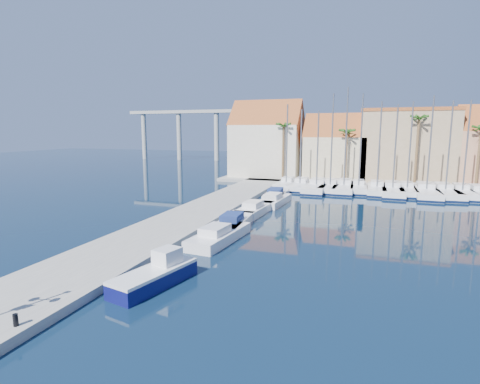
# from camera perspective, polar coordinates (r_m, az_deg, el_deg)

# --- Properties ---
(ground) EXTENTS (260.00, 260.00, 0.00)m
(ground) POSITION_cam_1_polar(r_m,az_deg,el_deg) (21.71, -1.60, -13.92)
(ground) COLOR black
(ground) RESTS_ON ground
(quay_west) EXTENTS (6.00, 77.00, 0.50)m
(quay_west) POSITION_cam_1_polar(r_m,az_deg,el_deg) (36.87, -7.54, -3.79)
(quay_west) COLOR gray
(quay_west) RESTS_ON ground
(shore_north) EXTENTS (54.00, 16.00, 0.50)m
(shore_north) POSITION_cam_1_polar(r_m,az_deg,el_deg) (67.30, 21.05, 1.61)
(shore_north) COLOR gray
(shore_north) RESTS_ON ground
(bollard) EXTENTS (0.21, 0.21, 0.53)m
(bollard) POSITION_cam_1_polar(r_m,az_deg,el_deg) (18.96, -31.01, -16.38)
(bollard) COLOR black
(bollard) RESTS_ON quay_west
(fishing_boat) EXTENTS (2.99, 5.64, 1.88)m
(fishing_boat) POSITION_cam_1_polar(r_m,az_deg,el_deg) (21.91, -12.63, -12.16)
(fishing_boat) COLOR #0E1053
(fishing_boat) RESTS_ON ground
(motorboat_west_0) EXTENTS (2.99, 7.40, 1.40)m
(motorboat_west_0) POSITION_cam_1_polar(r_m,az_deg,el_deg) (29.40, -3.26, -6.59)
(motorboat_west_0) COLOR white
(motorboat_west_0) RESTS_ON ground
(motorboat_west_1) EXTENTS (2.60, 7.07, 1.40)m
(motorboat_west_1) POSITION_cam_1_polar(r_m,az_deg,el_deg) (33.49, -0.95, -4.59)
(motorboat_west_1) COLOR white
(motorboat_west_1) RESTS_ON ground
(motorboat_west_2) EXTENTS (2.70, 6.99, 1.40)m
(motorboat_west_2) POSITION_cam_1_polar(r_m,az_deg,el_deg) (39.16, 2.30, -2.55)
(motorboat_west_2) COLOR white
(motorboat_west_2) RESTS_ON ground
(motorboat_west_3) EXTENTS (2.74, 7.14, 1.40)m
(motorboat_west_3) POSITION_cam_1_polar(r_m,az_deg,el_deg) (44.08, 5.24, -1.24)
(motorboat_west_3) COLOR white
(motorboat_west_3) RESTS_ON ground
(motorboat_west_4) EXTENTS (2.70, 7.40, 1.40)m
(motorboat_west_4) POSITION_cam_1_polar(r_m,az_deg,el_deg) (48.06, 5.54, -0.36)
(motorboat_west_4) COLOR white
(motorboat_west_4) RESTS_ON ground
(sailboat_0) EXTENTS (2.64, 8.61, 12.35)m
(sailboat_0) POSITION_cam_1_polar(r_m,az_deg,el_deg) (57.00, 7.16, 1.23)
(sailboat_0) COLOR white
(sailboat_0) RESTS_ON ground
(sailboat_1) EXTENTS (2.75, 9.07, 11.55)m
(sailboat_1) POSITION_cam_1_polar(r_m,az_deg,el_deg) (56.21, 9.22, 1.05)
(sailboat_1) COLOR white
(sailboat_1) RESTS_ON ground
(sailboat_2) EXTENTS (3.08, 11.10, 11.28)m
(sailboat_2) POSITION_cam_1_polar(r_m,az_deg,el_deg) (55.32, 11.66, 0.81)
(sailboat_2) COLOR white
(sailboat_2) RESTS_ON ground
(sailboat_3) EXTENTS (2.97, 9.31, 13.62)m
(sailboat_3) POSITION_cam_1_polar(r_m,az_deg,el_deg) (55.41, 13.65, 0.82)
(sailboat_3) COLOR white
(sailboat_3) RESTS_ON ground
(sailboat_4) EXTENTS (2.82, 10.44, 14.46)m
(sailboat_4) POSITION_cam_1_polar(r_m,az_deg,el_deg) (55.75, 15.57, 0.77)
(sailboat_4) COLOR white
(sailboat_4) RESTS_ON ground
(sailboat_5) EXTENTS (2.40, 8.34, 13.56)m
(sailboat_5) POSITION_cam_1_polar(r_m,az_deg,el_deg) (55.60, 17.61, 0.69)
(sailboat_5) COLOR white
(sailboat_5) RESTS_ON ground
(sailboat_6) EXTENTS (2.58, 9.23, 12.42)m
(sailboat_6) POSITION_cam_1_polar(r_m,az_deg,el_deg) (55.30, 20.12, 0.47)
(sailboat_6) COLOR white
(sailboat_6) RESTS_ON ground
(sailboat_7) EXTENTS (3.03, 10.79, 11.97)m
(sailboat_7) POSITION_cam_1_polar(r_m,az_deg,el_deg) (55.19, 22.20, 0.30)
(sailboat_7) COLOR white
(sailboat_7) RESTS_ON ground
(sailboat_8) EXTENTS (2.38, 8.67, 12.33)m
(sailboat_8) POSITION_cam_1_polar(r_m,az_deg,el_deg) (55.70, 24.06, 0.30)
(sailboat_8) COLOR white
(sailboat_8) RESTS_ON ground
(sailboat_9) EXTENTS (3.39, 11.50, 12.98)m
(sailboat_9) POSITION_cam_1_polar(r_m,az_deg,el_deg) (55.70, 26.46, 0.09)
(sailboat_9) COLOR white
(sailboat_9) RESTS_ON ground
(sailboat_10) EXTENTS (3.48, 10.87, 12.28)m
(sailboat_10) POSITION_cam_1_polar(r_m,az_deg,el_deg) (56.43, 28.65, 0.04)
(sailboat_10) COLOR white
(sailboat_10) RESTS_ON ground
(sailboat_11) EXTENTS (2.72, 9.22, 12.37)m
(sailboat_11) POSITION_cam_1_polar(r_m,az_deg,el_deg) (56.91, 30.68, -0.03)
(sailboat_11) COLOR white
(sailboat_11) RESTS_ON ground
(sailboat_12) EXTENTS (2.82, 8.83, 12.97)m
(sailboat_12) POSITION_cam_1_polar(r_m,az_deg,el_deg) (57.10, 32.62, -0.15)
(sailboat_12) COLOR white
(sailboat_12) RESTS_ON ground
(building_0) EXTENTS (12.30, 9.00, 13.50)m
(building_0) POSITION_cam_1_polar(r_m,az_deg,el_deg) (67.88, 4.16, 7.58)
(building_0) COLOR beige
(building_0) RESTS_ON shore_north
(building_1) EXTENTS (10.30, 8.00, 11.00)m
(building_1) POSITION_cam_1_polar(r_m,az_deg,el_deg) (65.97, 14.36, 6.20)
(building_1) COLOR #C6B38C
(building_1) RESTS_ON shore_north
(building_2) EXTENTS (14.20, 10.20, 11.50)m
(building_2) POSITION_cam_1_polar(r_m,az_deg,el_deg) (67.03, 23.93, 6.56)
(building_2) COLOR tan
(building_2) RESTS_ON shore_north
(palm_0) EXTENTS (2.60, 2.60, 10.15)m
(palm_0) POSITION_cam_1_polar(r_m,az_deg,el_deg) (62.07, 6.65, 9.74)
(palm_0) COLOR brown
(palm_0) RESTS_ON shore_north
(palm_1) EXTENTS (2.60, 2.60, 9.15)m
(palm_1) POSITION_cam_1_polar(r_m,az_deg,el_deg) (60.78, 16.00, 8.57)
(palm_1) COLOR brown
(palm_1) RESTS_ON shore_north
(palm_2) EXTENTS (2.60, 2.60, 11.15)m
(palm_2) POSITION_cam_1_polar(r_m,az_deg,el_deg) (61.14, 25.61, 9.79)
(palm_2) COLOR brown
(palm_2) RESTS_ON shore_north
(viaduct) EXTENTS (48.00, 2.20, 14.45)m
(viaduct) POSITION_cam_1_polar(r_m,az_deg,el_deg) (110.72, -6.08, 10.15)
(viaduct) COLOR #9E9E99
(viaduct) RESTS_ON ground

